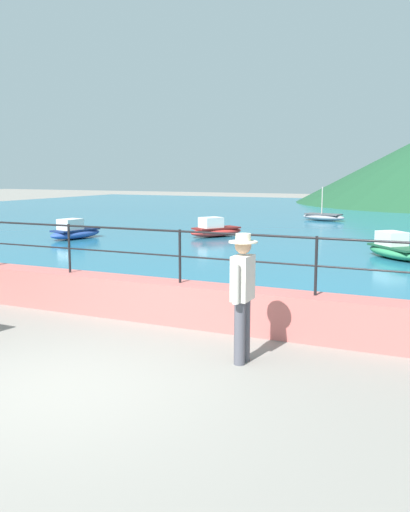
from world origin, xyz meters
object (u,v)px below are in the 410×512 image
Objects in this scene: boat_2 at (323,217)px; boat_3 at (75,232)px; boat_6 at (215,230)px; person_walking at (243,291)px; boat_0 at (395,249)px.

boat_2 reaches higher than boat_3.
boat_3 is at bearing -119.61° from boat_2.
boat_3 is 1.00× the size of boat_6.
person_walking reaches higher than boat_3.
boat_2 is (-3.90, 21.84, -0.72)m from person_walking.
boat_3 is 5.36m from boat_6.
boat_6 is (4.53, 2.87, 0.00)m from boat_3.
boat_6 is (-6.98, 2.81, 0.00)m from boat_0.
person_walking is at bearing -43.37° from boat_3.
person_walking is at bearing -79.87° from boat_2.
person_walking reaches higher than boat_0.
boat_2 reaches higher than boat_0.
boat_3 is (-11.51, -0.06, 0.00)m from boat_0.
boat_0 is 7.53m from boat_6.
boat_0 is at bearing 84.92° from person_walking.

